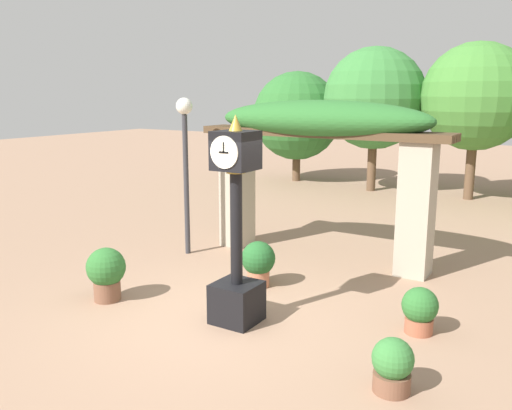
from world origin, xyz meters
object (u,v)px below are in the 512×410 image
potted_plant_near_left (258,262)px  potted_plant_far_right (106,272)px  potted_plant_far_left (420,309)px  lamp_post (185,144)px  pedestal_clock (236,238)px  potted_plant_near_right (393,365)px

potted_plant_near_left → potted_plant_far_right: (-1.64, -1.73, 0.04)m
potted_plant_far_left → lamp_post: bearing=165.5°
pedestal_clock → lamp_post: bearing=140.0°
potted_plant_far_left → potted_plant_near_right: bearing=-84.6°
pedestal_clock → potted_plant_far_right: 2.27m
potted_plant_near_right → potted_plant_near_left: bearing=145.3°
pedestal_clock → potted_plant_far_left: (2.24, 0.95, -0.86)m
pedestal_clock → potted_plant_near_left: bearing=109.5°
pedestal_clock → potted_plant_far_right: pedestal_clock is taller
potted_plant_far_left → potted_plant_far_right: (-4.35, -1.33, 0.13)m
potted_plant_near_left → lamp_post: lamp_post is taller
potted_plant_near_right → potted_plant_far_right: potted_plant_far_right is taller
potted_plant_near_left → potted_plant_far_right: 2.38m
potted_plant_near_left → lamp_post: 2.89m
potted_plant_far_left → lamp_post: (-4.87, 1.26, 1.82)m
potted_plant_near_left → potted_plant_far_left: potted_plant_near_left is taller
potted_plant_near_left → potted_plant_near_right: potted_plant_near_left is taller
pedestal_clock → potted_plant_near_right: 2.62m
potted_plant_near_right → pedestal_clock: bearing=165.0°
lamp_post → potted_plant_far_left: bearing=-14.5°
potted_plant_near_left → lamp_post: bearing=158.2°
lamp_post → potted_plant_far_right: bearing=-78.7°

